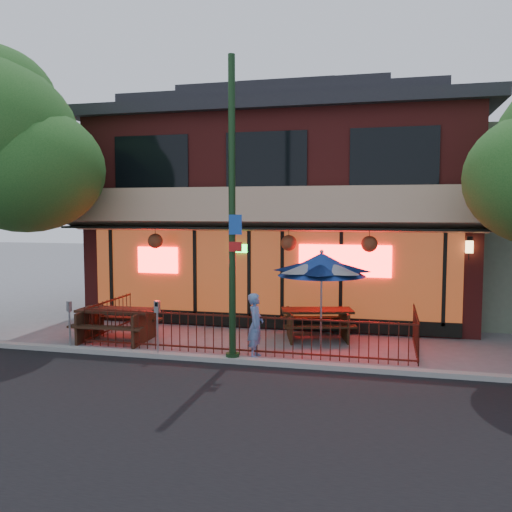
{
  "coord_description": "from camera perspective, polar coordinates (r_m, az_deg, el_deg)",
  "views": [
    {
      "loc": [
        3.44,
        -12.32,
        3.51
      ],
      "look_at": [
        -0.02,
        2.0,
        2.28
      ],
      "focal_mm": 38.0,
      "sensor_mm": 36.0,
      "label": 1
    }
  ],
  "objects": [
    {
      "name": "ground",
      "position": [
        13.27,
        -1.99,
        -10.57
      ],
      "size": [
        80.0,
        80.0,
        0.0
      ],
      "primitive_type": "plane",
      "color": "gray",
      "rests_on": "ground"
    },
    {
      "name": "asphalt_street",
      "position": [
        8.01,
        -14.46,
        -21.37
      ],
      "size": [
        80.0,
        11.0,
        0.0
      ],
      "primitive_type": "cube",
      "color": "black",
      "rests_on": "ground"
    },
    {
      "name": "curb",
      "position": [
        12.79,
        -2.61,
        -10.88
      ],
      "size": [
        80.0,
        0.25,
        0.12
      ],
      "primitive_type": "cube",
      "color": "#999993",
      "rests_on": "ground"
    },
    {
      "name": "restaurant_building",
      "position": [
        19.74,
        3.55,
        6.55
      ],
      "size": [
        12.96,
        9.49,
        8.05
      ],
      "color": "maroon",
      "rests_on": "ground"
    },
    {
      "name": "patio_fence",
      "position": [
        13.59,
        -1.43,
        -7.46
      ],
      "size": [
        8.44,
        2.62,
        1.0
      ],
      "color": "#43150E",
      "rests_on": "ground"
    },
    {
      "name": "street_light",
      "position": [
        12.41,
        -2.52,
        3.11
      ],
      "size": [
        0.43,
        0.32,
        7.0
      ],
      "color": "#173418",
      "rests_on": "ground"
    },
    {
      "name": "picnic_table_left",
      "position": [
        15.18,
        -14.46,
        -6.53
      ],
      "size": [
        2.09,
        1.62,
        0.87
      ],
      "color": "#382114",
      "rests_on": "ground"
    },
    {
      "name": "picnic_table_right",
      "position": [
        15.01,
        6.44,
        -6.66
      ],
      "size": [
        2.23,
        1.91,
        0.82
      ],
      "color": "#312111",
      "rests_on": "ground"
    },
    {
      "name": "patio_umbrella",
      "position": [
        13.75,
        6.92,
        -0.88
      ],
      "size": [
        2.22,
        2.22,
        2.54
      ],
      "color": "gray",
      "rests_on": "ground"
    },
    {
      "name": "pedestrian",
      "position": [
        13.07,
        -0.04,
        -7.31
      ],
      "size": [
        0.38,
        0.57,
        1.55
      ],
      "primitive_type": "imported",
      "rotation": [
        0.0,
        0.0,
        1.59
      ],
      "color": "#5E82BD",
      "rests_on": "ground"
    },
    {
      "name": "parking_meter_near",
      "position": [
        13.22,
        -10.34,
        -6.55
      ],
      "size": [
        0.13,
        0.11,
        1.37
      ],
      "color": "#92969A",
      "rests_on": "ground"
    },
    {
      "name": "parking_meter_far",
      "position": [
        14.44,
        -19.04,
        -6.11
      ],
      "size": [
        0.14,
        0.13,
        1.25
      ],
      "color": "gray",
      "rests_on": "ground"
    }
  ]
}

